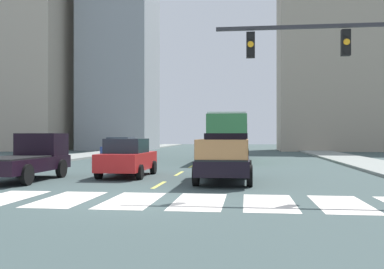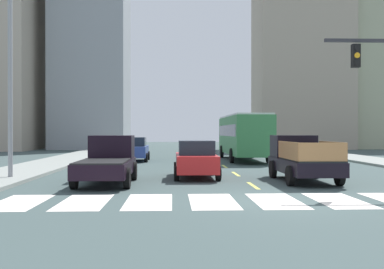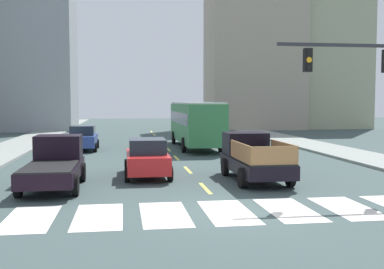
% 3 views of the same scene
% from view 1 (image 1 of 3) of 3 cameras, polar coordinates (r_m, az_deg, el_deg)
% --- Properties ---
extents(ground_plane, '(160.00, 160.00, 0.00)m').
position_cam_1_polar(ground_plane, '(12.96, -7.74, -8.41)').
color(ground_plane, '#3A4A49').
extents(sidewalk_right, '(3.44, 110.00, 0.15)m').
position_cam_1_polar(sidewalk_right, '(31.42, 21.24, -3.37)').
color(sidewalk_right, gray).
rests_on(sidewalk_right, ground).
extents(sidewalk_left, '(3.44, 110.00, 0.15)m').
position_cam_1_polar(sidewalk_left, '(33.62, -18.10, -3.16)').
color(sidewalk_left, gray).
rests_on(sidewalk_left, ground).
extents(crosswalk_stripe_2, '(1.41, 3.30, 0.01)m').
position_cam_1_polar(crosswalk_stripe_2, '(14.44, -22.98, -7.53)').
color(crosswalk_stripe_2, silver).
rests_on(crosswalk_stripe_2, ground).
extents(crosswalk_stripe_3, '(1.41, 3.30, 0.01)m').
position_cam_1_polar(crosswalk_stripe_3, '(13.58, -15.79, -8.01)').
color(crosswalk_stripe_3, silver).
rests_on(crosswalk_stripe_3, ground).
extents(crosswalk_stripe_4, '(1.41, 3.30, 0.01)m').
position_cam_1_polar(crosswalk_stripe_4, '(12.96, -7.74, -8.39)').
color(crosswalk_stripe_4, silver).
rests_on(crosswalk_stripe_4, ground).
extents(crosswalk_stripe_5, '(1.41, 3.30, 0.01)m').
position_cam_1_polar(crosswalk_stripe_5, '(12.61, 0.93, -8.62)').
color(crosswalk_stripe_5, silver).
rests_on(crosswalk_stripe_5, ground).
extents(crosswalk_stripe_6, '(1.41, 3.30, 0.01)m').
position_cam_1_polar(crosswalk_stripe_6, '(12.56, 9.90, -8.66)').
color(crosswalk_stripe_6, silver).
rests_on(crosswalk_stripe_6, ground).
extents(crosswalk_stripe_7, '(1.41, 3.30, 0.01)m').
position_cam_1_polar(crosswalk_stripe_7, '(12.80, 18.72, -8.49)').
color(crosswalk_stripe_7, silver).
rests_on(crosswalk_stripe_7, ground).
extents(lane_dash_0, '(0.16, 2.40, 0.01)m').
position_cam_1_polar(lane_dash_0, '(16.83, -4.25, -6.48)').
color(lane_dash_0, '#D2CD51').
rests_on(lane_dash_0, ground).
extents(lane_dash_1, '(0.16, 2.40, 0.01)m').
position_cam_1_polar(lane_dash_1, '(21.73, -1.67, -5.04)').
color(lane_dash_1, '#D2CD51').
rests_on(lane_dash_1, ground).
extents(lane_dash_2, '(0.16, 2.40, 0.01)m').
position_cam_1_polar(lane_dash_2, '(26.67, -0.05, -4.12)').
color(lane_dash_2, '#D2CD51').
rests_on(lane_dash_2, ground).
extents(lane_dash_3, '(0.16, 2.40, 0.01)m').
position_cam_1_polar(lane_dash_3, '(31.63, 1.07, -3.49)').
color(lane_dash_3, '#D2CD51').
rests_on(lane_dash_3, ground).
extents(lane_dash_4, '(0.16, 2.40, 0.01)m').
position_cam_1_polar(lane_dash_4, '(36.60, 1.88, -3.03)').
color(lane_dash_4, '#D2CD51').
rests_on(lane_dash_4, ground).
extents(lane_dash_5, '(0.16, 2.40, 0.01)m').
position_cam_1_polar(lane_dash_5, '(41.57, 2.49, -2.68)').
color(lane_dash_5, '#D2CD51').
rests_on(lane_dash_5, ground).
extents(lane_dash_6, '(0.16, 2.40, 0.01)m').
position_cam_1_polar(lane_dash_6, '(46.56, 2.98, -2.40)').
color(lane_dash_6, '#D2CD51').
rests_on(lane_dash_6, ground).
extents(lane_dash_7, '(0.16, 2.40, 0.01)m').
position_cam_1_polar(lane_dash_7, '(51.54, 3.37, -2.18)').
color(lane_dash_7, '#D2CD51').
rests_on(lane_dash_7, ground).
extents(pickup_stakebed, '(2.18, 5.20, 1.96)m').
position_cam_1_polar(pickup_stakebed, '(18.26, 4.29, -3.04)').
color(pickup_stakebed, black).
rests_on(pickup_stakebed, ground).
extents(pickup_dark, '(2.18, 5.20, 1.96)m').
position_cam_1_polar(pickup_dark, '(19.88, -20.28, -2.84)').
color(pickup_dark, black).
rests_on(pickup_dark, ground).
extents(city_bus, '(2.72, 10.80, 3.32)m').
position_cam_1_polar(city_bus, '(32.36, 4.88, 0.04)').
color(city_bus, '#367E45').
rests_on(city_bus, ground).
extents(sedan_mid, '(2.02, 4.40, 1.72)m').
position_cam_1_polar(sedan_mid, '(33.08, -9.09, -1.85)').
color(sedan_mid, navy).
rests_on(sedan_mid, ground).
extents(sedan_far, '(2.02, 4.40, 1.72)m').
position_cam_1_polar(sedan_far, '(20.32, -8.31, -2.96)').
color(sedan_far, red).
rests_on(sedan_far, ground).
extents(traffic_signal_gantry, '(7.68, 0.27, 6.00)m').
position_cam_1_polar(traffic_signal_gantry, '(15.45, 22.95, 8.37)').
color(traffic_signal_gantry, '#2D2D33').
rests_on(traffic_signal_gantry, ground).
extents(block_mid_left, '(8.81, 9.41, 30.87)m').
position_cam_1_polar(block_mid_left, '(60.29, -9.29, 12.90)').
color(block_mid_left, gray).
rests_on(block_mid_left, ground).
extents(block_low_left, '(11.21, 7.77, 20.07)m').
position_cam_1_polar(block_low_left, '(56.65, 16.83, 8.19)').
color(block_low_left, '#A29582').
rests_on(block_low_left, ground).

